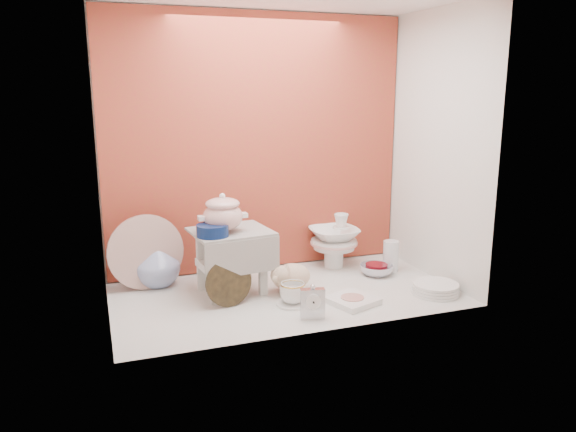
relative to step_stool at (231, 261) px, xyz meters
name	(u,v)px	position (x,y,z in m)	size (l,w,h in m)	color
ground	(286,294)	(0.26, -0.13, -0.17)	(1.80, 1.80, 0.00)	silver
niche_shell	(274,116)	(0.26, 0.05, 0.76)	(1.86, 1.03, 1.53)	#A32E28
step_stool	(231,261)	(0.00, 0.00, 0.00)	(0.40, 0.34, 0.34)	silver
soup_tureen	(223,213)	(-0.04, -0.02, 0.27)	(0.25, 0.25, 0.21)	white
cobalt_bowl	(213,230)	(-0.11, -0.08, 0.20)	(0.16, 0.16, 0.06)	#0A1B4B
floral_platter	(146,252)	(-0.42, 0.21, 0.04)	(0.41, 0.05, 0.41)	silver
blue_white_vase	(157,263)	(-0.36, 0.24, -0.04)	(0.25, 0.25, 0.26)	white
lacquer_tray	(229,282)	(-0.06, -0.19, -0.05)	(0.25, 0.05, 0.25)	black
mantel_clock	(313,302)	(0.27, -0.48, -0.09)	(0.12, 0.04, 0.17)	silver
plush_pig	(291,276)	(0.31, -0.09, -0.09)	(0.27, 0.19, 0.16)	#CDAE90
teacup_saucer	(293,304)	(0.24, -0.29, -0.16)	(0.17, 0.17, 0.01)	white
gold_rim_teacup	(293,293)	(0.24, -0.29, -0.11)	(0.13, 0.13, 0.11)	white
lattice_dish	(352,300)	(0.54, -0.37, -0.16)	(0.22, 0.22, 0.03)	white
dinner_plate_stack	(436,288)	(1.02, -0.39, -0.14)	(0.25, 0.25, 0.06)	white
crystal_bowl	(376,270)	(0.87, -0.01, -0.14)	(0.20, 0.20, 0.06)	silver
clear_glass_vase	(391,256)	(0.98, 0.02, -0.08)	(0.09, 0.09, 0.19)	silver
porcelain_tower	(334,241)	(0.69, 0.21, 0.00)	(0.29, 0.29, 0.33)	white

